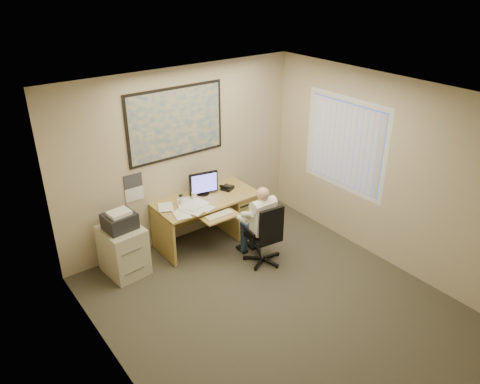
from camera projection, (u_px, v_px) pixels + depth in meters
room_shell at (280, 216)px, 5.43m from camera, size 4.00×4.50×2.70m
desk at (224, 209)px, 7.47m from camera, size 1.60×0.97×1.11m
world_map at (176, 123)px, 6.75m from camera, size 1.56×0.03×1.06m
wall_calendar at (134, 188)px, 6.72m from camera, size 0.28×0.01×0.42m
window_blinds at (344, 144)px, 6.97m from camera, size 0.06×1.40×1.30m
filing_cabinet at (123, 246)px, 6.53m from camera, size 0.57×0.66×0.99m
office_chair at (265, 246)px, 6.80m from camera, size 0.64×0.64×0.97m
person at (262, 225)px, 6.72m from camera, size 0.49×0.70×1.19m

